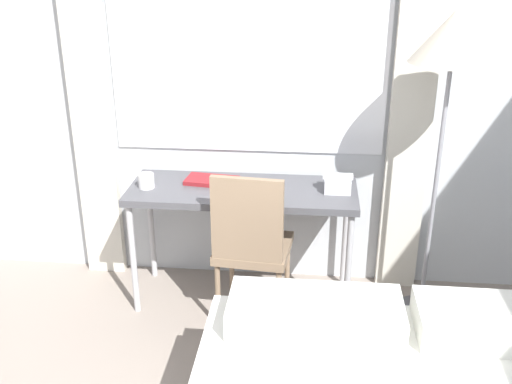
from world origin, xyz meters
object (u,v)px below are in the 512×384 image
object	(u,v)px
desk_chair	(251,241)
book	(212,180)
standing_lamp	(452,54)
telephone	(338,184)
mug	(146,181)
desk	(243,199)

from	to	relation	value
desk_chair	book	distance (m)	0.46
standing_lamp	telephone	xyz separation A→B (m)	(-0.52, 0.08, -0.74)
desk_chair	standing_lamp	world-z (taller)	standing_lamp
telephone	mug	world-z (taller)	telephone
desk	standing_lamp	bearing A→B (deg)	-3.72
desk_chair	desk	bearing A→B (deg)	112.77
book	mug	distance (m)	0.37
desk	telephone	xyz separation A→B (m)	(0.53, 0.02, 0.11)
desk	book	world-z (taller)	book
standing_lamp	telephone	bearing A→B (deg)	170.79
desk	standing_lamp	xyz separation A→B (m)	(1.05, -0.07, 0.85)
desk_chair	standing_lamp	xyz separation A→B (m)	(0.98, 0.16, 1.00)
desk_chair	mug	world-z (taller)	desk_chair
desk_chair	book	xyz separation A→B (m)	(-0.26, 0.30, 0.22)
mug	desk	bearing A→B (deg)	4.57
telephone	book	size ratio (longest dim) A/B	0.53
desk	mug	distance (m)	0.56
book	telephone	bearing A→B (deg)	-4.23
standing_lamp	book	distance (m)	1.47
standing_lamp	mug	distance (m)	1.76
book	mug	bearing A→B (deg)	-162.48
desk	telephone	world-z (taller)	telephone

